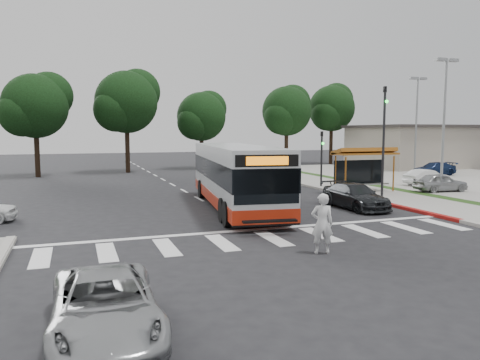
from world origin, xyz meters
name	(u,v)px	position (x,y,z in m)	size (l,w,h in m)	color
ground	(231,216)	(0.00, 0.00, 0.00)	(140.00, 140.00, 0.00)	black
sidewalk_east	(342,187)	(11.00, 8.00, 0.06)	(4.00, 40.00, 0.12)	gray
curb_east	(317,188)	(9.00, 8.00, 0.07)	(0.30, 40.00, 0.15)	#9E9991
curb_east_red	(415,210)	(9.00, -2.00, 0.08)	(0.32, 6.00, 0.15)	maroon
parking_lot	(453,179)	(23.00, 10.00, 0.05)	(18.00, 36.00, 0.10)	gray
commercial_building	(422,148)	(30.00, 22.00, 2.20)	(14.00, 10.00, 4.40)	#A29688
building_roof_cap	(423,127)	(30.00, 22.00, 4.55)	(14.60, 10.60, 0.30)	#383330
crosswalk_ladder	(273,238)	(0.00, -5.00, 0.01)	(18.00, 2.60, 0.01)	silver
bus_shelter	(364,157)	(10.80, 5.10, 2.35)	(4.20, 1.60, 2.86)	#A15B1A
traffic_signal_ne_tall	(384,133)	(9.60, 1.49, 3.88)	(0.18, 0.37, 6.50)	black
traffic_signal_ne_short	(322,153)	(9.60, 8.49, 2.48)	(0.18, 0.37, 4.00)	black
lot_light_front	(445,104)	(18.00, 6.00, 5.91)	(1.90, 0.35, 9.01)	gray
lot_light_mid	(417,111)	(24.00, 16.00, 5.91)	(1.90, 0.35, 9.01)	gray
tree_ne_a	(287,110)	(16.08, 28.06, 6.39)	(6.16, 5.74, 9.30)	black
tree_ne_b	(332,108)	(23.08, 30.06, 6.92)	(6.16, 5.74, 10.02)	black
tree_north_a	(127,101)	(-1.92, 26.07, 6.92)	(6.60, 6.15, 10.17)	black
tree_north_b	(202,116)	(6.07, 28.06, 5.66)	(5.72, 5.33, 8.43)	black
tree_north_c	(36,105)	(-9.92, 24.06, 6.29)	(6.16, 5.74, 9.30)	black
transit_bus	(236,177)	(0.97, 2.13, 1.63)	(2.73, 12.60, 3.26)	silver
pedestrian	(322,224)	(0.65, -7.50, 0.99)	(0.73, 0.48, 1.99)	silver
dark_sedan	(355,196)	(6.76, -0.10, 0.65)	(1.82, 4.49, 1.30)	black
silver_suv_south	(105,305)	(-6.42, -11.59, 0.61)	(2.04, 4.41, 1.23)	#9FA2A4
parked_car_0	(440,182)	(15.50, 3.38, 0.70)	(1.41, 3.49, 1.19)	#97999B
parked_car_1	(426,177)	(17.22, 6.64, 0.67)	(1.21, 3.48, 1.15)	white
parked_car_3	(434,169)	(23.31, 12.66, 0.68)	(1.63, 4.01, 1.16)	#152549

